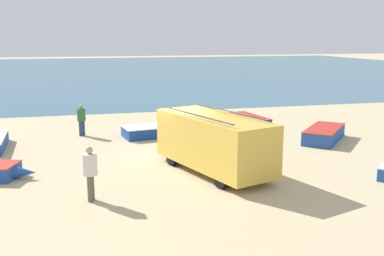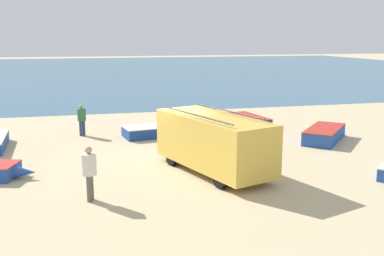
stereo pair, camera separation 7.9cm
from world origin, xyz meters
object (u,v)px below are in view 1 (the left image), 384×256
object	(u,v)px
fishing_rowboat_5	(169,130)
fisherman_0	(90,169)
fishing_rowboat_0	(325,134)
parked_van	(213,141)
fisherman_1	(81,117)
fishing_rowboat_3	(245,120)

from	to	relation	value
fishing_rowboat_5	fisherman_0	bearing A→B (deg)	-124.85
fishing_rowboat_0	fishing_rowboat_5	distance (m)	7.82
parked_van	fisherman_1	distance (m)	9.00
fishing_rowboat_0	fishing_rowboat_3	size ratio (longest dim) A/B	0.94
fishing_rowboat_0	fisherman_0	bearing A→B (deg)	159.20
parked_van	fishing_rowboat_0	xyz separation A→B (m)	(6.87, 3.72, -0.86)
fishing_rowboat_0	fisherman_1	distance (m)	12.24
fishing_rowboat_0	parked_van	bearing A→B (deg)	161.20
parked_van	fishing_rowboat_0	bearing A→B (deg)	-79.87
fisherman_0	parked_van	bearing A→B (deg)	43.67
fishing_rowboat_5	parked_van	bearing A→B (deg)	-96.45
parked_van	fishing_rowboat_5	distance (m)	6.88
fisherman_1	fishing_rowboat_0	bearing A→B (deg)	-130.49
fishing_rowboat_3	fisherman_1	bearing A→B (deg)	84.87
fisherman_0	fishing_rowboat_3	bearing A→B (deg)	69.13
fishing_rowboat_3	fishing_rowboat_5	world-z (taller)	fishing_rowboat_5
fishing_rowboat_3	fisherman_1	distance (m)	9.21
fishing_rowboat_3	fishing_rowboat_5	size ratio (longest dim) A/B	0.71
fishing_rowboat_0	fisherman_1	size ratio (longest dim) A/B	2.25
fisherman_0	fisherman_1	xyz separation A→B (m)	(-0.14, 9.64, -0.07)
fishing_rowboat_3	fisherman_1	xyz separation A→B (m)	(-9.16, -0.64, 0.69)
fishing_rowboat_3	fisherman_1	world-z (taller)	fisherman_1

